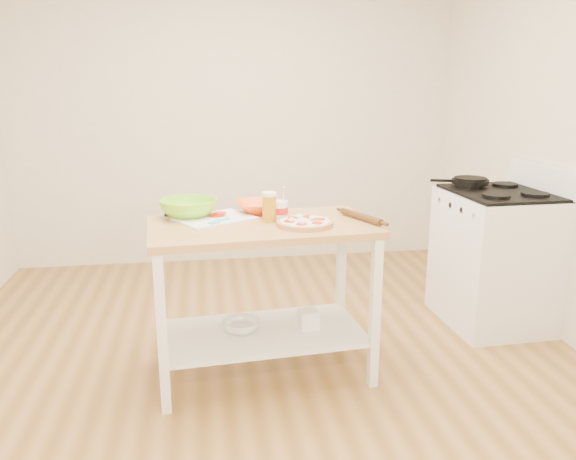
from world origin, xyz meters
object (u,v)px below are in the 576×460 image
(orange_bowl, at_px, (260,207))
(shelf_glass_bowl, at_px, (242,326))
(skillet, at_px, (469,181))
(beer_pint, at_px, (269,207))
(cutting_board, at_px, (214,218))
(green_bowl, at_px, (189,208))
(rolling_pin, at_px, (361,217))
(yogurt_tub, at_px, (280,210))
(shelf_bin, at_px, (309,319))
(prep_island, at_px, (262,267))
(spatula, at_px, (219,221))
(pizza, at_px, (304,222))
(gas_stove, at_px, (495,257))
(knife, at_px, (181,214))

(orange_bowl, height_order, shelf_glass_bowl, orange_bowl)
(skillet, bearing_deg, beer_pint, -138.33)
(shelf_glass_bowl, bearing_deg, cutting_board, 139.68)
(green_bowl, distance_m, rolling_pin, 0.98)
(yogurt_tub, bearing_deg, shelf_bin, -22.07)
(prep_island, distance_m, beer_pint, 0.34)
(spatula, distance_m, yogurt_tub, 0.35)
(pizza, bearing_deg, green_bowl, 154.54)
(spatula, bearing_deg, gas_stove, -19.94)
(orange_bowl, height_order, rolling_pin, orange_bowl)
(prep_island, distance_m, shelf_glass_bowl, 0.38)
(knife, distance_m, shelf_bin, 0.95)
(prep_island, bearing_deg, gas_stove, 16.26)
(pizza, height_order, knife, pizza)
(green_bowl, height_order, yogurt_tub, yogurt_tub)
(gas_stove, height_order, green_bowl, gas_stove)
(pizza, xyz_separation_m, beer_pint, (-0.18, 0.12, 0.07))
(shelf_glass_bowl, bearing_deg, shelf_bin, -1.13)
(knife, relative_size, shelf_glass_bowl, 1.23)
(knife, xyz_separation_m, orange_bowl, (0.46, 0.05, 0.02))
(spatula, bearing_deg, beer_pint, -29.49)
(skillet, relative_size, orange_bowl, 1.41)
(knife, bearing_deg, orange_bowl, -2.82)
(prep_island, bearing_deg, yogurt_tub, 33.95)
(yogurt_tub, bearing_deg, spatula, -172.49)
(gas_stove, distance_m, shelf_bin, 1.49)
(green_bowl, bearing_deg, beer_pint, -21.17)
(yogurt_tub, relative_size, shelf_glass_bowl, 0.87)
(rolling_pin, distance_m, shelf_bin, 0.67)
(beer_pint, xyz_separation_m, shelf_glass_bowl, (-0.17, -0.03, -0.69))
(orange_bowl, height_order, shelf_bin, orange_bowl)
(prep_island, height_order, shelf_bin, prep_island)
(skillet, xyz_separation_m, spatula, (-1.77, -0.67, -0.06))
(knife, bearing_deg, beer_pint, -28.61)
(orange_bowl, height_order, yogurt_tub, yogurt_tub)
(cutting_board, distance_m, yogurt_tub, 0.38)
(cutting_board, bearing_deg, rolling_pin, -39.13)
(skillet, height_order, cutting_board, skillet)
(green_bowl, relative_size, yogurt_tub, 1.70)
(yogurt_tub, bearing_deg, rolling_pin, -10.68)
(prep_island, bearing_deg, shelf_glass_bowl, 170.79)
(gas_stove, height_order, beer_pint, gas_stove)
(spatula, relative_size, orange_bowl, 0.45)
(skillet, height_order, pizza, skillet)
(skillet, relative_size, spatula, 3.15)
(shelf_bin, bearing_deg, skillet, 28.29)
(knife, relative_size, beer_pint, 1.64)
(green_bowl, xyz_separation_m, beer_pint, (0.44, -0.17, 0.03))
(knife, distance_m, green_bowl, 0.05)
(prep_island, xyz_separation_m, beer_pint, (0.05, 0.05, 0.33))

